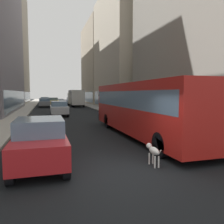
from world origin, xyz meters
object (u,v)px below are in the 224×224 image
at_px(car_silver_sedan, 59,108).
at_px(dalmatian_dog, 153,151).
at_px(car_blue_hatchback, 71,101).
at_px(car_yellow_taxi, 53,101).
at_px(pedestrian_with_handbag, 159,112).
at_px(box_truck, 76,98).
at_px(pedestrian_in_coat, 216,124).
at_px(transit_bus, 143,106).
at_px(car_red_coupe, 40,140).
at_px(car_grey_wagon, 45,102).
at_px(car_white_van, 45,100).

bearing_deg(car_silver_sedan, dalmatian_dog, -83.40).
height_order(car_blue_hatchback, car_silver_sedan, same).
xyz_separation_m(car_yellow_taxi, pedestrian_with_handbag, (7.38, -30.18, 0.19)).
distance_m(box_truck, pedestrian_in_coat, 32.92).
xyz_separation_m(transit_bus, car_silver_sedan, (-4.00, 13.53, -0.95)).
height_order(car_red_coupe, pedestrian_with_handbag, pedestrian_with_handbag).
relative_size(car_grey_wagon, dalmatian_dog, 4.22).
bearing_deg(dalmatian_dog, car_grey_wagon, 96.13).
distance_m(car_blue_hatchback, dalmatian_dog, 43.63).
height_order(box_truck, dalmatian_dog, box_truck).
bearing_deg(car_silver_sedan, car_yellow_taxi, 90.00).
distance_m(transit_bus, car_white_van, 41.98).
relative_size(car_blue_hatchback, car_red_coupe, 0.91).
height_order(car_white_van, box_truck, box_truck).
xyz_separation_m(car_blue_hatchback, car_red_coupe, (-5.60, -42.16, 0.00)).
xyz_separation_m(car_silver_sedan, pedestrian_with_handbag, (7.38, -9.24, 0.19)).
xyz_separation_m(car_white_van, pedestrian_in_coat, (8.20, -44.44, 0.19)).
xyz_separation_m(car_grey_wagon, car_blue_hatchback, (5.60, 8.79, -0.00)).
distance_m(car_white_van, car_blue_hatchback, 6.33).
height_order(car_yellow_taxi, car_red_coupe, same).
xyz_separation_m(car_white_van, car_red_coupe, (0.00, -45.10, 0.00)).
height_order(car_yellow_taxi, box_truck, box_truck).
height_order(transit_bus, car_yellow_taxi, transit_bus).
distance_m(car_silver_sedan, pedestrian_in_coat, 17.66).
xyz_separation_m(car_blue_hatchback, pedestrian_with_handbag, (3.38, -34.36, 0.19)).
relative_size(car_yellow_taxi, car_silver_sedan, 0.84).
distance_m(car_white_van, box_truck, 12.94).
height_order(transit_bus, box_truck, same).
bearing_deg(transit_bus, car_silver_sedan, 106.47).
distance_m(box_truck, dalmatian_dog, 34.97).
height_order(transit_bus, car_blue_hatchback, transit_bus).
relative_size(car_white_van, box_truck, 0.55).
bearing_deg(car_silver_sedan, car_grey_wagon, 95.60).
distance_m(transit_bus, car_grey_wagon, 30.40).
relative_size(pedestrian_with_handbag, pedestrian_in_coat, 1.00).
bearing_deg(pedestrian_in_coat, car_red_coupe, -175.38).
xyz_separation_m(car_silver_sedan, box_truck, (4.00, 16.43, 0.84)).
distance_m(car_white_van, dalmatian_dog, 46.68).
height_order(transit_bus, car_grey_wagon, transit_bus).
distance_m(car_silver_sedan, pedestrian_with_handbag, 11.83).
height_order(car_white_van, pedestrian_with_handbag, pedestrian_with_handbag).
distance_m(car_white_van, car_red_coupe, 45.10).
distance_m(car_grey_wagon, pedestrian_with_handbag, 27.10).
relative_size(car_white_van, car_yellow_taxi, 1.05).
xyz_separation_m(car_blue_hatchback, dalmatian_dog, (-1.86, -43.59, -0.31)).
bearing_deg(pedestrian_in_coat, car_white_van, 100.46).
xyz_separation_m(car_blue_hatchback, box_truck, (0.00, -8.69, 0.85)).
distance_m(car_red_coupe, pedestrian_in_coat, 8.23).
bearing_deg(pedestrian_with_handbag, car_yellow_taxi, 103.75).
xyz_separation_m(car_grey_wagon, car_white_van, (0.00, 11.73, -0.00)).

